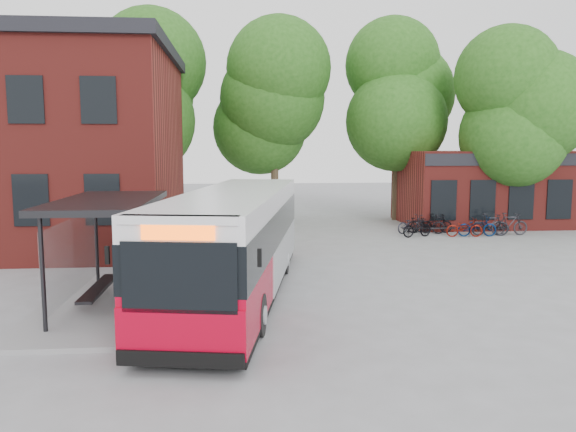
{
  "coord_description": "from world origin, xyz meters",
  "views": [
    {
      "loc": [
        -1.04,
        -15.89,
        4.21
      ],
      "look_at": [
        0.5,
        2.02,
        2.0
      ],
      "focal_mm": 35.0,
      "sensor_mm": 36.0,
      "label": 1
    }
  ],
  "objects": [
    {
      "name": "tree_2",
      "position": [
        8.0,
        16.0,
        5.5
      ],
      "size": [
        7.92,
        7.92,
        11.0
      ],
      "primitive_type": null,
      "color": "#205115",
      "rests_on": "ground"
    },
    {
      "name": "bicycle_3",
      "position": [
        8.58,
        10.75,
        0.48
      ],
      "size": [
        1.63,
        0.51,
        0.97
      ],
      "primitive_type": "imported",
      "rotation": [
        0.0,
        0.0,
        1.54
      ],
      "color": "black",
      "rests_on": "ground"
    },
    {
      "name": "bus_shelter",
      "position": [
        -4.5,
        -1.0,
        1.45
      ],
      "size": [
        3.6,
        7.0,
        2.9
      ],
      "primitive_type": null,
      "color": "black",
      "rests_on": "ground"
    },
    {
      "name": "bicycle_5",
      "position": [
        10.87,
        9.74,
        0.53
      ],
      "size": [
        1.82,
        0.73,
        1.06
      ],
      "primitive_type": "imported",
      "rotation": [
        0.0,
        0.0,
        1.44
      ],
      "color": "black",
      "rests_on": "ground"
    },
    {
      "name": "city_bus",
      "position": [
        -1.16,
        -0.2,
        1.5
      ],
      "size": [
        4.46,
        12.04,
        3.0
      ],
      "primitive_type": null,
      "rotation": [
        0.0,
        0.0,
        -0.17
      ],
      "color": "#A9011A",
      "rests_on": "ground"
    },
    {
      "name": "ground",
      "position": [
        0.0,
        0.0,
        0.0
      ],
      "size": [
        100.0,
        100.0,
        0.0
      ],
      "primitive_type": "plane",
      "color": "gray"
    },
    {
      "name": "bicycle_6",
      "position": [
        10.14,
        9.54,
        0.48
      ],
      "size": [
        1.88,
        0.76,
        0.97
      ],
      "primitive_type": "imported",
      "rotation": [
        0.0,
        0.0,
        1.51
      ],
      "color": "#041B44",
      "rests_on": "ground"
    },
    {
      "name": "bicycle_7",
      "position": [
        11.83,
        9.74,
        0.55
      ],
      "size": [
        1.83,
        0.53,
        1.09
      ],
      "primitive_type": "imported",
      "rotation": [
        0.0,
        0.0,
        1.58
      ],
      "color": "#232228",
      "rests_on": "ground"
    },
    {
      "name": "tree_0",
      "position": [
        -6.0,
        16.0,
        5.5
      ],
      "size": [
        7.92,
        7.92,
        11.0
      ],
      "primitive_type": null,
      "color": "#205115",
      "rests_on": "ground"
    },
    {
      "name": "bike_rail",
      "position": [
        9.28,
        10.0,
        0.19
      ],
      "size": [
        5.2,
        0.1,
        0.38
      ],
      "primitive_type": null,
      "color": "black",
      "rests_on": "ground"
    },
    {
      "name": "bicycle_2",
      "position": [
        8.02,
        10.64,
        0.47
      ],
      "size": [
        1.9,
        1.11,
        0.95
      ],
      "primitive_type": "imported",
      "rotation": [
        0.0,
        0.0,
        1.28
      ],
      "color": "black",
      "rests_on": "ground"
    },
    {
      "name": "shop_row",
      "position": [
        15.0,
        14.0,
        2.0
      ],
      "size": [
        14.0,
        6.2,
        4.0
      ],
      "primitive_type": null,
      "color": "maroon",
      "rests_on": "ground"
    },
    {
      "name": "tree_3",
      "position": [
        13.0,
        12.0,
        4.64
      ],
      "size": [
        7.04,
        7.04,
        9.28
      ],
      "primitive_type": null,
      "color": "#205115",
      "rests_on": "ground"
    },
    {
      "name": "bicycle_1",
      "position": [
        7.24,
        9.58,
        0.47
      ],
      "size": [
        1.61,
        0.89,
        0.93
      ],
      "primitive_type": "imported",
      "rotation": [
        0.0,
        0.0,
        1.88
      ],
      "color": "black",
      "rests_on": "ground"
    },
    {
      "name": "tree_1",
      "position": [
        1.0,
        17.0,
        5.2
      ],
      "size": [
        7.92,
        7.92,
        10.4
      ],
      "primitive_type": null,
      "color": "#205115",
      "rests_on": "ground"
    },
    {
      "name": "bicycle_0",
      "position": [
        7.36,
        10.85,
        0.45
      ],
      "size": [
        1.81,
        1.26,
        0.9
      ],
      "primitive_type": "imported",
      "rotation": [
        0.0,
        0.0,
        2.0
      ],
      "color": "#1F202B",
      "rests_on": "ground"
    },
    {
      "name": "bicycle_4",
      "position": [
        9.48,
        9.46,
        0.45
      ],
      "size": [
        1.75,
        0.72,
        0.9
      ],
      "primitive_type": "imported",
      "rotation": [
        0.0,
        0.0,
        1.5
      ],
      "color": "#5D1008",
      "rests_on": "ground"
    }
  ]
}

